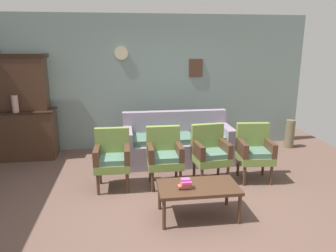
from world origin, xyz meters
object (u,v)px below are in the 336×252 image
object	(u,v)px
floral_couch	(177,144)
armchair_near_couch_end	(164,154)
armchair_row_middle	(255,150)
coffee_table	(198,189)
armchair_near_cabinet	(112,156)
armchair_by_doorway	(210,151)
floor_vase_by_wall	(290,134)
vase_on_cabinet	(15,104)
side_cabinet	(26,134)
book_stack_on_table	(186,184)

from	to	relation	value
floral_couch	armchair_near_couch_end	bearing A→B (deg)	-110.25
armchair_row_middle	coffee_table	xyz separation A→B (m)	(-1.15, -1.01, -0.12)
floral_couch	coffee_table	distance (m)	1.99
armchair_near_cabinet	armchair_by_doorway	world-z (taller)	same
armchair_near_cabinet	floor_vase_by_wall	world-z (taller)	armchair_near_cabinet
armchair_near_couch_end	coffee_table	xyz separation A→B (m)	(0.30, -1.01, -0.12)
armchair_near_cabinet	floor_vase_by_wall	distance (m)	3.91
armchair_near_couch_end	armchair_by_doorway	world-z (taller)	same
vase_on_cabinet	armchair_row_middle	size ratio (longest dim) A/B	0.34
vase_on_cabinet	armchair_row_middle	xyz separation A→B (m)	(3.97, -1.38, -0.59)
floral_couch	floor_vase_by_wall	bearing A→B (deg)	11.00
side_cabinet	armchair_by_doorway	xyz separation A→B (m)	(3.19, -1.52, 0.03)
vase_on_cabinet	book_stack_on_table	xyz separation A→B (m)	(2.65, -2.44, -0.60)
book_stack_on_table	armchair_row_middle	bearing A→B (deg)	38.88
armchair_by_doorway	floor_vase_by_wall	size ratio (longest dim) A/B	1.53
coffee_table	armchair_near_cabinet	bearing A→B (deg)	137.02
floor_vase_by_wall	armchair_row_middle	bearing A→B (deg)	-133.69
side_cabinet	armchair_near_couch_end	distance (m)	2.92
side_cabinet	vase_on_cabinet	size ratio (longest dim) A/B	3.74
floral_couch	armchair_near_cabinet	bearing A→B (deg)	-139.51
book_stack_on_table	floor_vase_by_wall	xyz separation A→B (m)	(2.71, 2.52, -0.19)
armchair_row_middle	book_stack_on_table	xyz separation A→B (m)	(-1.32, -1.06, -0.02)
book_stack_on_table	armchair_near_cabinet	bearing A→B (deg)	130.57
floral_couch	book_stack_on_table	xyz separation A→B (m)	(-0.23, -2.04, 0.16)
vase_on_cabinet	armchair_row_middle	bearing A→B (deg)	-19.14
armchair_by_doorway	floor_vase_by_wall	xyz separation A→B (m)	(2.11, 1.42, -0.20)
armchair_near_couch_end	book_stack_on_table	bearing A→B (deg)	-83.17
armchair_near_cabinet	coffee_table	distance (m)	1.48
book_stack_on_table	floor_vase_by_wall	distance (m)	3.71
armchair_by_doorway	armchair_row_middle	xyz separation A→B (m)	(0.72, -0.04, 0.00)
coffee_table	floor_vase_by_wall	distance (m)	3.54
armchair_row_middle	coffee_table	world-z (taller)	armchair_row_middle
armchair_near_cabinet	armchair_by_doorway	size ratio (longest dim) A/B	1.00
vase_on_cabinet	armchair_by_doorway	distance (m)	3.57
armchair_near_couch_end	armchair_row_middle	size ratio (longest dim) A/B	1.00
coffee_table	floor_vase_by_wall	size ratio (longest dim) A/B	1.70
vase_on_cabinet	book_stack_on_table	size ratio (longest dim) A/B	1.90
floor_vase_by_wall	armchair_near_couch_end	bearing A→B (deg)	-152.75
armchair_by_doorway	armchair_row_middle	world-z (taller)	same
floor_vase_by_wall	armchair_near_cabinet	bearing A→B (deg)	-158.06
vase_on_cabinet	armchair_by_doorway	xyz separation A→B (m)	(3.26, -1.34, -0.59)
armchair_near_couch_end	armchair_by_doorway	xyz separation A→B (m)	(0.73, 0.04, 0.00)
armchair_near_cabinet	coffee_table	xyz separation A→B (m)	(1.08, -1.01, -0.12)
floor_vase_by_wall	coffee_table	bearing A→B (deg)	-135.85
vase_on_cabinet	coffee_table	size ratio (longest dim) A/B	0.31
armchair_near_couch_end	book_stack_on_table	size ratio (longest dim) A/B	5.53
armchair_near_couch_end	armchair_near_cabinet	bearing A→B (deg)	179.79
side_cabinet	armchair_near_couch_end	size ratio (longest dim) A/B	1.28
side_cabinet	armchair_near_cabinet	distance (m)	2.29
side_cabinet	coffee_table	distance (m)	3.77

